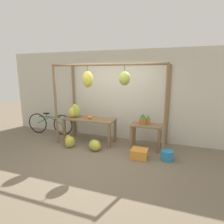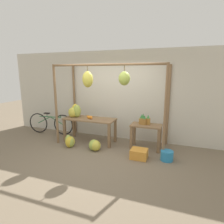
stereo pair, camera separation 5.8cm
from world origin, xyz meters
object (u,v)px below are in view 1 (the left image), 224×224
Objects in this scene: banana_pile_ground_left at (70,142)px; fruit_crate_white at (139,154)px; banana_pile_on_table at (75,111)px; orange_pile at (90,117)px; banana_pile_ground_right at (95,145)px; blue_bucket at (167,155)px; parked_bicycle at (50,124)px; pineapple_cluster at (144,120)px.

fruit_crate_white is at bearing -1.16° from banana_pile_ground_left.
banana_pile_on_table is 0.55m from orange_pile.
banana_pile_ground_right reaches higher than fruit_crate_white.
blue_bucket is at bearing 1.58° from banana_pile_ground_left.
banana_pile_ground_right is at bearing -53.88° from orange_pile.
banana_pile_ground_right is (0.92, -0.57, -0.79)m from banana_pile_on_table.
fruit_crate_white is at bearing -14.39° from parked_bicycle.
banana_pile_on_table reaches higher than blue_bucket.
pineapple_cluster is at bearing -2.74° from parked_bicycle.
parked_bicycle is (-3.31, 0.16, -0.45)m from pineapple_cluster.
banana_pile_on_table is at bearing 103.30° from banana_pile_ground_left.
banana_pile_on_table is at bearing -11.18° from parked_bicycle.
banana_pile_ground_right is (0.78, 0.02, -0.01)m from banana_pile_ground_left.
orange_pile reaches higher than fruit_crate_white.
pineapple_cluster is 0.19× the size of parked_bicycle.
banana_pile_ground_left is 1.14× the size of blue_bucket.
parked_bicycle is (-3.34, 0.86, 0.25)m from fruit_crate_white.
orange_pile is 0.54× the size of banana_pile_ground_right.
orange_pile is 1.75m from parked_bicycle.
banana_pile_on_table is 1.11× the size of fruit_crate_white.
parked_bicycle is (-2.07, 0.80, 0.22)m from banana_pile_ground_right.
banana_pile_on_table is 1.85× the size of orange_pile.
fruit_crate_white is at bearing -87.51° from pineapple_cluster.
parked_bicycle reaches higher than fruit_crate_white.
blue_bucket reaches higher than fruit_crate_white.
banana_pile_ground_left is 0.78m from banana_pile_ground_right.
parked_bicycle is at bearing 177.26° from pineapple_cluster.
orange_pile is at bearing -8.73° from parked_bicycle.
parked_bicycle reaches higher than blue_bucket.
banana_pile_ground_right is at bearing -21.06° from parked_bicycle.
fruit_crate_white is at bearing -19.82° from orange_pile.
banana_pile_on_table is at bearing 169.83° from blue_bucket.
blue_bucket is at bearing 9.90° from fruit_crate_white.
blue_bucket is at bearing -10.17° from banana_pile_on_table.
orange_pile is 2.47m from blue_bucket.
blue_bucket is (2.33, -0.48, -0.67)m from orange_pile.
orange_pile is 0.60× the size of fruit_crate_white.
orange_pile reaches higher than blue_bucket.
banana_pile_on_table is 1.30m from parked_bicycle.
orange_pile is at bearing 55.18° from banana_pile_ground_left.
orange_pile is (0.53, -0.03, -0.14)m from banana_pile_on_table.
blue_bucket is (0.67, 0.12, 0.00)m from fruit_crate_white.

